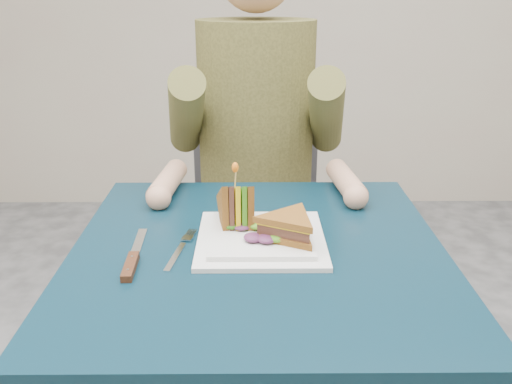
{
  "coord_description": "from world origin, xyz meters",
  "views": [
    {
      "loc": [
        -0.01,
        -0.97,
        1.23
      ],
      "look_at": [
        -0.0,
        0.08,
        0.82
      ],
      "focal_mm": 38.0,
      "sensor_mm": 36.0,
      "label": 1
    }
  ],
  "objects_px": {
    "plate": "(261,238)",
    "diner": "(256,98)",
    "sandwich_upright": "(236,209)",
    "knife": "(132,262)",
    "sandwich_flat": "(289,227)",
    "table": "(258,282)",
    "fork": "(180,250)",
    "chair": "(256,202)"
  },
  "relations": [
    {
      "from": "chair",
      "to": "diner",
      "type": "bearing_deg",
      "value": -90.0
    },
    {
      "from": "fork",
      "to": "chair",
      "type": "bearing_deg",
      "value": 77.51
    },
    {
      "from": "table",
      "to": "chair",
      "type": "xyz_separation_m",
      "value": [
        0.0,
        0.69,
        -0.11
      ]
    },
    {
      "from": "table",
      "to": "plate",
      "type": "bearing_deg",
      "value": 77.38
    },
    {
      "from": "sandwich_flat",
      "to": "sandwich_upright",
      "type": "xyz_separation_m",
      "value": [
        -0.11,
        0.07,
        0.01
      ]
    },
    {
      "from": "table",
      "to": "fork",
      "type": "xyz_separation_m",
      "value": [
        -0.16,
        -0.01,
        0.08
      ]
    },
    {
      "from": "plate",
      "to": "knife",
      "type": "height_order",
      "value": "plate"
    },
    {
      "from": "fork",
      "to": "knife",
      "type": "distance_m",
      "value": 0.1
    },
    {
      "from": "table",
      "to": "fork",
      "type": "bearing_deg",
      "value": -174.63
    },
    {
      "from": "table",
      "to": "diner",
      "type": "distance_m",
      "value": 0.64
    },
    {
      "from": "sandwich_upright",
      "to": "knife",
      "type": "relative_size",
      "value": 0.67
    },
    {
      "from": "chair",
      "to": "fork",
      "type": "relative_size",
      "value": 5.2
    },
    {
      "from": "table",
      "to": "plate",
      "type": "distance_m",
      "value": 0.09
    },
    {
      "from": "table",
      "to": "plate",
      "type": "xyz_separation_m",
      "value": [
        0.01,
        0.03,
        0.09
      ]
    },
    {
      "from": "chair",
      "to": "knife",
      "type": "height_order",
      "value": "chair"
    },
    {
      "from": "table",
      "to": "fork",
      "type": "relative_size",
      "value": 4.2
    },
    {
      "from": "sandwich_flat",
      "to": "fork",
      "type": "relative_size",
      "value": 1.08
    },
    {
      "from": "table",
      "to": "chair",
      "type": "height_order",
      "value": "chair"
    },
    {
      "from": "chair",
      "to": "sandwich_upright",
      "type": "relative_size",
      "value": 6.25
    },
    {
      "from": "table",
      "to": "sandwich_upright",
      "type": "bearing_deg",
      "value": 123.21
    },
    {
      "from": "plate",
      "to": "sandwich_upright",
      "type": "distance_m",
      "value": 0.08
    },
    {
      "from": "diner",
      "to": "plate",
      "type": "xyz_separation_m",
      "value": [
        0.01,
        -0.55,
        -0.18
      ]
    },
    {
      "from": "table",
      "to": "fork",
      "type": "height_order",
      "value": "fork"
    },
    {
      "from": "sandwich_flat",
      "to": "fork",
      "type": "height_order",
      "value": "sandwich_flat"
    },
    {
      "from": "plate",
      "to": "diner",
      "type": "bearing_deg",
      "value": 90.61
    },
    {
      "from": "table",
      "to": "chair",
      "type": "bearing_deg",
      "value": 90.0
    },
    {
      "from": "fork",
      "to": "knife",
      "type": "height_order",
      "value": "knife"
    },
    {
      "from": "chair",
      "to": "sandwich_flat",
      "type": "height_order",
      "value": "chair"
    },
    {
      "from": "plate",
      "to": "sandwich_flat",
      "type": "relative_size",
      "value": 1.35
    },
    {
      "from": "sandwich_upright",
      "to": "fork",
      "type": "relative_size",
      "value": 0.83
    },
    {
      "from": "table",
      "to": "sandwich_flat",
      "type": "bearing_deg",
      "value": 1.27
    },
    {
      "from": "chair",
      "to": "plate",
      "type": "distance_m",
      "value": 0.69
    },
    {
      "from": "diner",
      "to": "fork",
      "type": "bearing_deg",
      "value": -104.75
    },
    {
      "from": "sandwich_flat",
      "to": "sandwich_upright",
      "type": "height_order",
      "value": "sandwich_upright"
    },
    {
      "from": "sandwich_upright",
      "to": "table",
      "type": "bearing_deg",
      "value": -56.79
    },
    {
      "from": "chair",
      "to": "sandwich_upright",
      "type": "bearing_deg",
      "value": -94.31
    },
    {
      "from": "diner",
      "to": "knife",
      "type": "bearing_deg",
      "value": -110.33
    },
    {
      "from": "chair",
      "to": "sandwich_upright",
      "type": "distance_m",
      "value": 0.67
    },
    {
      "from": "sandwich_flat",
      "to": "plate",
      "type": "bearing_deg",
      "value": 155.56
    },
    {
      "from": "sandwich_flat",
      "to": "sandwich_upright",
      "type": "relative_size",
      "value": 1.3
    },
    {
      "from": "diner",
      "to": "sandwich_flat",
      "type": "xyz_separation_m",
      "value": [
        0.06,
        -0.58,
        -0.14
      ]
    },
    {
      "from": "knife",
      "to": "sandwich_flat",
      "type": "bearing_deg",
      "value": 13.11
    }
  ]
}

